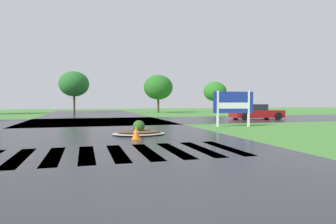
{
  "coord_description": "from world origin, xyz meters",
  "views": [
    {
      "loc": [
        -0.94,
        -3.45,
        1.56
      ],
      "look_at": [
        3.25,
        11.2,
        1.01
      ],
      "focal_mm": 31.26,
      "sensor_mm": 36.0,
      "label": 1
    }
  ],
  "objects_px": {
    "median_island": "(139,132)",
    "car_blue_compact": "(256,112)",
    "traffic_cone": "(136,133)",
    "estate_billboard": "(233,104)"
  },
  "relations": [
    {
      "from": "estate_billboard",
      "to": "median_island",
      "type": "bearing_deg",
      "value": 34.21
    },
    {
      "from": "median_island",
      "to": "traffic_cone",
      "type": "height_order",
      "value": "median_island"
    },
    {
      "from": "median_island",
      "to": "car_blue_compact",
      "type": "height_order",
      "value": "car_blue_compact"
    },
    {
      "from": "car_blue_compact",
      "to": "traffic_cone",
      "type": "distance_m",
      "value": 16.34
    },
    {
      "from": "median_island",
      "to": "car_blue_compact",
      "type": "bearing_deg",
      "value": 36.72
    },
    {
      "from": "estate_billboard",
      "to": "traffic_cone",
      "type": "bearing_deg",
      "value": 44.32
    },
    {
      "from": "median_island",
      "to": "traffic_cone",
      "type": "relative_size",
      "value": 4.36
    },
    {
      "from": "car_blue_compact",
      "to": "traffic_cone",
      "type": "relative_size",
      "value": 8.04
    },
    {
      "from": "estate_billboard",
      "to": "median_island",
      "type": "distance_m",
      "value": 7.09
    },
    {
      "from": "median_island",
      "to": "traffic_cone",
      "type": "distance_m",
      "value": 1.8
    }
  ]
}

